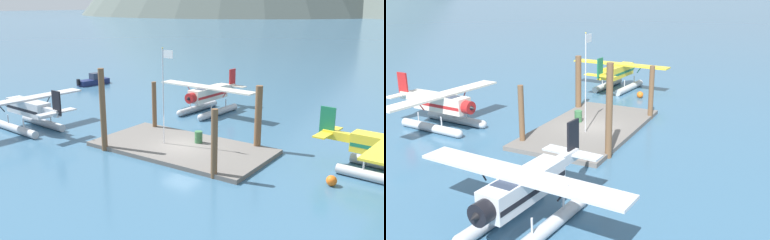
# 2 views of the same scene
# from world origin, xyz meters

# --- Properties ---
(ground_plane) EXTENTS (1200.00, 1200.00, 0.00)m
(ground_plane) POSITION_xyz_m (0.00, 0.00, 0.00)
(ground_plane) COLOR #38607F
(dock_platform) EXTENTS (12.83, 6.70, 0.30)m
(dock_platform) POSITION_xyz_m (0.00, 0.00, 0.15)
(dock_platform) COLOR #66605B
(dock_platform) RESTS_ON ground
(piling_near_left) EXTENTS (0.42, 0.42, 5.99)m
(piling_near_left) POSITION_xyz_m (-4.51, -3.31, 3.00)
(piling_near_left) COLOR brown
(piling_near_left) RESTS_ON ground
(piling_near_right) EXTENTS (0.41, 0.41, 4.34)m
(piling_near_right) POSITION_xyz_m (4.73, -3.19, 2.17)
(piling_near_right) COLOR brown
(piling_near_right) RESTS_ON ground
(piling_far_left) EXTENTS (0.38, 0.38, 4.11)m
(piling_far_left) POSITION_xyz_m (-4.87, 2.82, 2.06)
(piling_far_left) COLOR brown
(piling_far_left) RESTS_ON ground
(piling_far_right) EXTENTS (0.51, 0.51, 4.73)m
(piling_far_right) POSITION_xyz_m (4.49, 3.17, 2.36)
(piling_far_right) COLOR brown
(piling_far_right) RESTS_ON ground
(flagpole) EXTENTS (0.95, 0.10, 7.06)m
(flagpole) POSITION_xyz_m (-1.32, -0.28, 4.62)
(flagpole) COLOR silver
(flagpole) RESTS_ON dock_platform
(fuel_drum) EXTENTS (0.62, 0.62, 0.88)m
(fuel_drum) POSITION_xyz_m (0.61, 1.28, 0.74)
(fuel_drum) COLOR #33663D
(fuel_drum) RESTS_ON dock_platform
(mooring_buoy) EXTENTS (0.63, 0.63, 0.63)m
(mooring_buoy) POSITION_xyz_m (11.01, -0.26, 0.32)
(mooring_buoy) COLOR orange
(mooring_buoy) RESTS_ON ground
(seaplane_yellow_stbd_fwd) EXTENTS (7.97, 10.48, 3.84)m
(seaplane_yellow_stbd_fwd) POSITION_xyz_m (13.59, 2.95, 1.58)
(seaplane_yellow_stbd_fwd) COLOR #B7BABF
(seaplane_yellow_stbd_fwd) RESTS_ON ground
(seaplane_cream_bow_left) EXTENTS (10.47, 7.97, 3.84)m
(seaplane_cream_bow_left) POSITION_xyz_m (-4.33, 10.27, 1.58)
(seaplane_cream_bow_left) COLOR #B7BABF
(seaplane_cream_bow_left) RESTS_ON ground
(seaplane_silver_port_aft) EXTENTS (7.97, 10.47, 3.84)m
(seaplane_silver_port_aft) POSITION_xyz_m (-13.70, -3.07, 1.58)
(seaplane_silver_port_aft) COLOR #B7BABF
(seaplane_silver_port_aft) RESTS_ON ground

